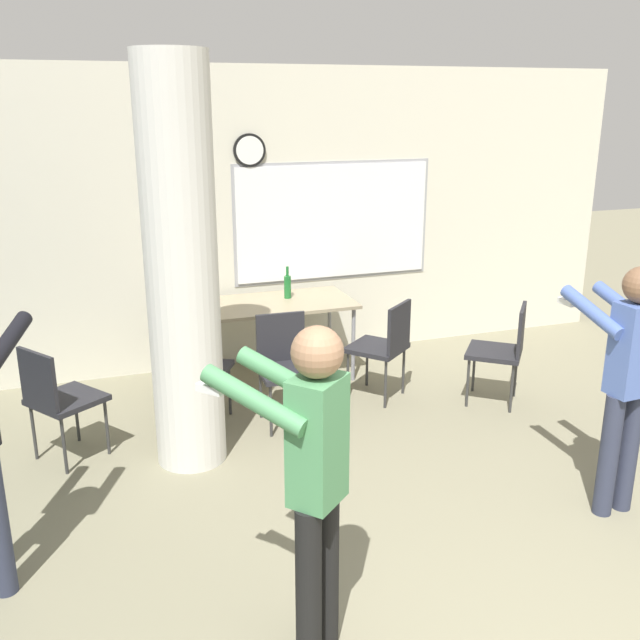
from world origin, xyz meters
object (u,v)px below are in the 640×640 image
Objects in this scene: chair_table_right at (384,343)px; chair_table_left at (197,366)px; bottle_on_table at (288,286)px; chair_mid_room at (503,346)px; folding_table at (263,308)px; person_playing_side at (626,372)px; chair_near_pillar at (57,395)px; chair_table_front at (285,361)px; person_playing_front at (312,471)px.

chair_table_right is 1.61m from chair_table_left.
chair_mid_room is at bearing -40.87° from bottle_on_table.
folding_table is 3.25m from person_playing_side.
person_playing_side is (3.28, -1.81, 0.42)m from chair_near_pillar.
person_playing_front is at bearing -103.71° from chair_table_front.
chair_table_right is at bearing 107.18° from person_playing_side.
chair_table_front and chair_mid_room have the same top height.
bottle_on_table is 0.18× the size of person_playing_front.
chair_mid_room is at bearing 42.15° from person_playing_front.
chair_table_left is at bearing 91.60° from person_playing_front.
chair_mid_room is 3.32m from person_playing_front.
chair_near_pillar is 3.77m from person_playing_side.
person_playing_side is (1.50, -2.87, 0.25)m from folding_table.
bottle_on_table is at bearing 71.93° from chair_table_front.
bottle_on_table is 1.14m from chair_table_front.
chair_table_right is 3.08m from person_playing_front.
bottle_on_table is at bearing 29.45° from chair_near_pillar.
chair_mid_room is at bearing -2.36° from chair_near_pillar.
chair_mid_room is (1.84, -0.27, 0.00)m from chair_table_front.
chair_table_right is 1.00× the size of chair_near_pillar.
chair_table_front is 2.52m from person_playing_side.
person_playing_side is at bearing 14.09° from person_playing_front.
chair_table_right is 0.54× the size of person_playing_front.
chair_near_pillar is at bearing -175.98° from chair_table_front.
chair_near_pillar is 2.64m from person_playing_front.
person_playing_side is (2.25, -2.05, 0.42)m from chair_table_left.
person_playing_side is at bearing -67.31° from bottle_on_table.
bottle_on_table is (0.26, 0.09, 0.16)m from folding_table.
chair_table_front is 1.00× the size of chair_table_left.
person_playing_front reaches higher than folding_table.
chair_near_pillar is at bearing -150.55° from bottle_on_table.
person_playing_front reaches higher than chair_table_front.
person_playing_front is (-0.68, -3.42, 0.27)m from folding_table.
chair_table_front is at bearing -94.51° from folding_table.
chair_table_right is 1.00× the size of chair_table_left.
bottle_on_table is 2.37m from chair_near_pillar.
chair_table_front is at bearing 129.24° from person_playing_side.
person_playing_front is (1.10, -2.35, 0.44)m from chair_near_pillar.
person_playing_side reaches higher than chair_table_left.
chair_mid_room is 2.54m from chair_table_left.
chair_table_left is (-0.75, -0.82, -0.17)m from folding_table.
chair_mid_room is 1.73m from person_playing_side.
person_playing_front is (0.07, -2.60, 0.44)m from chair_table_left.
chair_table_front and chair_table_right have the same top height.
bottle_on_table is 3.21m from person_playing_side.
chair_mid_room is 0.55× the size of person_playing_side.
chair_near_pillar is (-2.04, -1.15, -0.33)m from bottle_on_table.
bottle_on_table reaches higher than chair_table_right.
bottle_on_table is at bearing 41.91° from chair_table_left.
chair_near_pillar reaches higher than folding_table.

